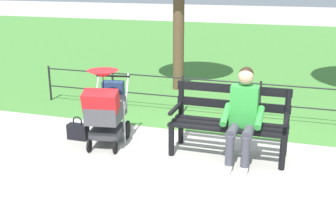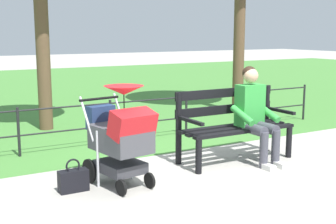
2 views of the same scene
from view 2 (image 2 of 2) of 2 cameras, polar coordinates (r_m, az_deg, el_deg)
ground_plane at (r=6.02m, az=5.29°, el=-6.70°), size 60.00×60.00×0.00m
grass_lawn at (r=14.02m, az=-15.85°, el=2.57°), size 40.00×16.00×0.01m
park_bench at (r=6.24m, az=8.04°, el=-1.19°), size 1.60×0.60×0.96m
person_on_bench at (r=6.16m, az=10.81°, el=0.03°), size 0.53×0.74×1.28m
stroller at (r=5.12m, az=-5.91°, el=-2.84°), size 0.63×0.95×1.15m
handbag at (r=5.14m, az=-11.74°, el=-8.33°), size 0.32×0.14×0.37m
park_fence at (r=7.33m, az=-2.25°, el=-0.29°), size 6.91×0.04×0.70m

